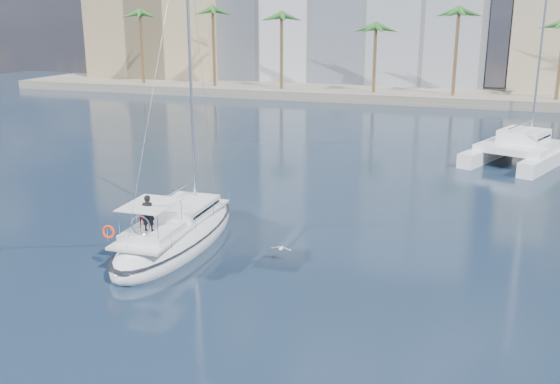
% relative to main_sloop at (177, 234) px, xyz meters
% --- Properties ---
extents(ground, '(160.00, 160.00, 0.00)m').
position_rel_main_sloop_xyz_m(ground, '(4.22, -0.60, -0.52)').
color(ground, black).
rests_on(ground, ground).
extents(quay, '(120.00, 14.00, 1.20)m').
position_rel_main_sloop_xyz_m(quay, '(4.22, 60.40, 0.08)').
color(quay, gray).
rests_on(quay, ground).
extents(building_tan_left, '(22.00, 14.00, 22.00)m').
position_rel_main_sloop_xyz_m(building_tan_left, '(-37.78, 68.40, 10.48)').
color(building_tan_left, tan).
rests_on(building_tan_left, ground).
extents(palm_left, '(3.60, 3.60, 12.30)m').
position_rel_main_sloop_xyz_m(palm_left, '(-29.78, 56.40, 9.76)').
color(palm_left, brown).
rests_on(palm_left, ground).
extents(palm_centre, '(3.60, 3.60, 12.30)m').
position_rel_main_sloop_xyz_m(palm_centre, '(4.22, 56.40, 9.76)').
color(palm_centre, brown).
rests_on(palm_centre, ground).
extents(main_sloop, '(4.02, 11.57, 17.01)m').
position_rel_main_sloop_xyz_m(main_sloop, '(0.00, 0.00, 0.00)').
color(main_sloop, white).
rests_on(main_sloop, ground).
extents(catamaran, '(9.52, 12.76, 16.78)m').
position_rel_main_sloop_xyz_m(catamaran, '(17.13, 25.45, 0.61)').
color(catamaran, white).
rests_on(catamaran, ground).
extents(seagull, '(1.00, 0.43, 0.18)m').
position_rel_main_sloop_xyz_m(seagull, '(5.76, -0.46, 0.12)').
color(seagull, silver).
rests_on(seagull, ground).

